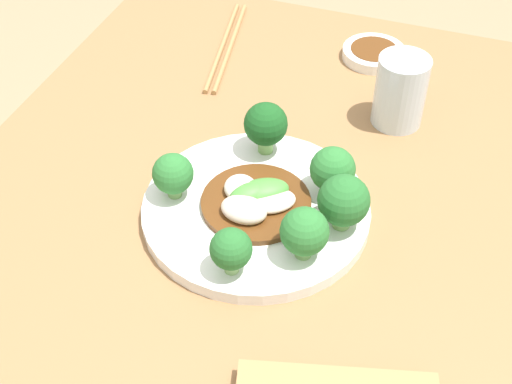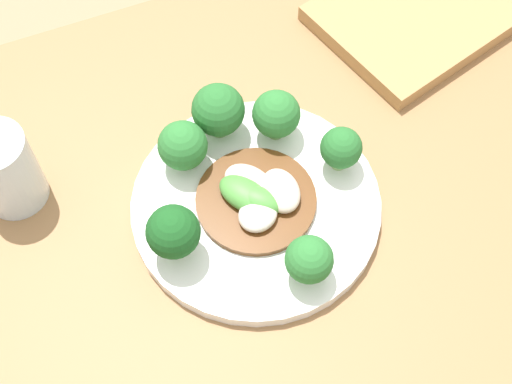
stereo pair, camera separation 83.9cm
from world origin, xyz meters
name	(u,v)px [view 2 (the right image)]	position (x,y,z in m)	size (l,w,h in m)	color
table	(286,330)	(0.00, 0.00, 0.37)	(1.01, 0.68, 0.73)	olive
plate	(256,206)	(-0.04, 0.02, 0.74)	(0.25, 0.25, 0.02)	white
broccoli_west	(172,228)	(-0.13, 0.00, 0.79)	(0.05, 0.05, 0.07)	#7AAD5B
broccoli_northeast	(276,114)	(0.01, 0.09, 0.78)	(0.05, 0.05, 0.06)	#70A356
broccoli_northwest	(183,146)	(-0.09, 0.09, 0.78)	(0.05, 0.05, 0.06)	#70A356
broccoli_south	(309,260)	(-0.03, -0.07, 0.78)	(0.05, 0.05, 0.05)	#70A356
broccoli_north	(218,110)	(-0.04, 0.12, 0.78)	(0.06, 0.06, 0.06)	#7AAD5B
broccoli_east	(341,148)	(0.06, 0.03, 0.78)	(0.04, 0.04, 0.05)	#89B76B
stirfry_center	(258,198)	(-0.04, 0.02, 0.76)	(0.12, 0.12, 0.03)	#5B3314
drinking_glass	(5,170)	(-0.26, 0.13, 0.78)	(0.06, 0.06, 0.09)	silver
cutting_board	(422,10)	(0.25, 0.19, 0.74)	(0.28, 0.23, 0.02)	#AD7F4C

